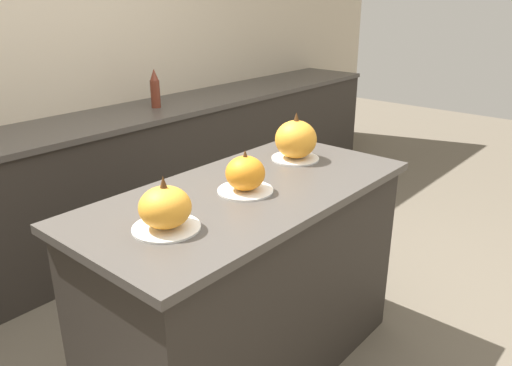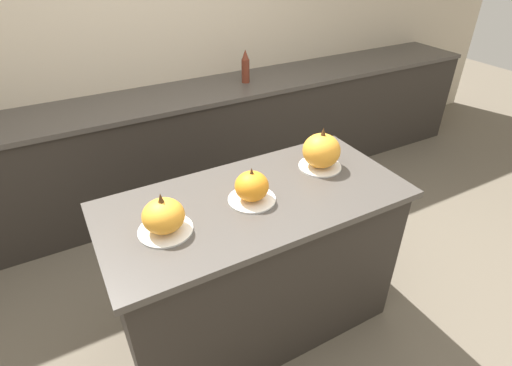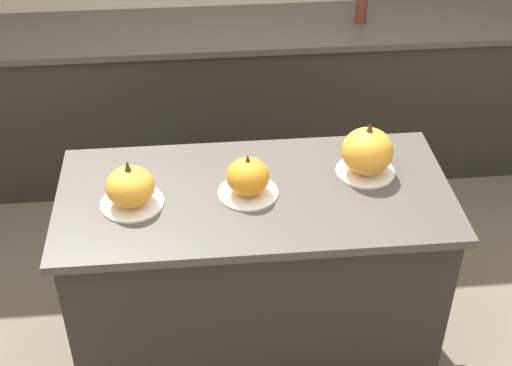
{
  "view_description": "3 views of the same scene",
  "coord_description": "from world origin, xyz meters",
  "px_view_note": "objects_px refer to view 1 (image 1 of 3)",
  "views": [
    {
      "loc": [
        -1.41,
        -1.25,
        1.65
      ],
      "look_at": [
        0.02,
        -0.03,
        0.93
      ],
      "focal_mm": 35.0,
      "sensor_mm": 36.0,
      "label": 1
    },
    {
      "loc": [
        -0.75,
        -1.37,
        1.99
      ],
      "look_at": [
        -0.02,
        -0.03,
        1.01
      ],
      "focal_mm": 28.0,
      "sensor_mm": 36.0,
      "label": 2
    },
    {
      "loc": [
        -0.2,
        -2.12,
        2.51
      ],
      "look_at": [
        -0.0,
        -0.05,
        0.97
      ],
      "focal_mm": 50.0,
      "sensor_mm": 36.0,
      "label": 3
    }
  ],
  "objects_px": {
    "pumpkin_cake_left": "(165,209)",
    "bottle_tall": "(155,89)",
    "pumpkin_cake_right": "(296,140)",
    "pumpkin_cake_center": "(245,175)"
  },
  "relations": [
    {
      "from": "pumpkin_cake_center",
      "to": "bottle_tall",
      "type": "height_order",
      "value": "bottle_tall"
    },
    {
      "from": "pumpkin_cake_left",
      "to": "bottle_tall",
      "type": "xyz_separation_m",
      "value": [
        1.17,
        1.51,
        0.06
      ]
    },
    {
      "from": "pumpkin_cake_right",
      "to": "bottle_tall",
      "type": "xyz_separation_m",
      "value": [
        0.28,
        1.4,
        0.04
      ]
    },
    {
      "from": "pumpkin_cake_center",
      "to": "pumpkin_cake_right",
      "type": "height_order",
      "value": "pumpkin_cake_right"
    },
    {
      "from": "pumpkin_cake_left",
      "to": "pumpkin_cake_center",
      "type": "height_order",
      "value": "pumpkin_cake_left"
    },
    {
      "from": "bottle_tall",
      "to": "pumpkin_cake_left",
      "type": "bearing_deg",
      "value": -127.79
    },
    {
      "from": "pumpkin_cake_left",
      "to": "bottle_tall",
      "type": "height_order",
      "value": "bottle_tall"
    },
    {
      "from": "pumpkin_cake_left",
      "to": "bottle_tall",
      "type": "distance_m",
      "value": 1.92
    },
    {
      "from": "pumpkin_cake_left",
      "to": "pumpkin_cake_center",
      "type": "xyz_separation_m",
      "value": [
        0.43,
        0.02,
        -0.0
      ]
    },
    {
      "from": "pumpkin_cake_left",
      "to": "pumpkin_cake_center",
      "type": "bearing_deg",
      "value": 3.05
    }
  ]
}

